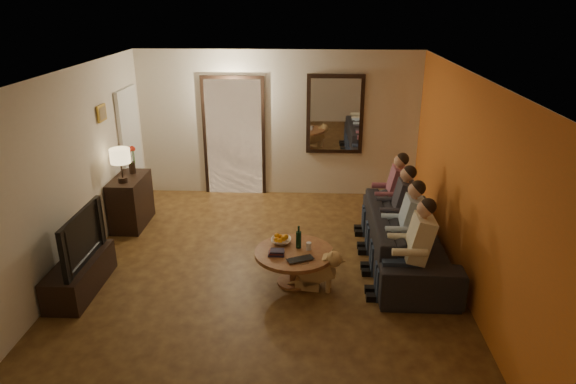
{
  "coord_description": "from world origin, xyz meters",
  "views": [
    {
      "loc": [
        0.59,
        -5.95,
        3.46
      ],
      "look_at": [
        0.3,
        0.3,
        1.05
      ],
      "focal_mm": 32.0,
      "sensor_mm": 36.0,
      "label": 1
    }
  ],
  "objects_px": {
    "person_d": "(391,198)",
    "wine_bottle": "(299,237)",
    "person_b": "(404,232)",
    "coffee_table": "(294,267)",
    "dresser": "(131,201)",
    "sofa": "(407,238)",
    "table_lamp": "(121,165)",
    "dog": "(316,269)",
    "tv": "(74,237)",
    "bowl": "(281,241)",
    "tv_stand": "(80,275)",
    "laptop": "(302,261)",
    "person_c": "(397,213)",
    "person_a": "(413,254)"
  },
  "relations": [
    {
      "from": "person_c",
      "to": "dog",
      "type": "relative_size",
      "value": 2.14
    },
    {
      "from": "table_lamp",
      "to": "wine_bottle",
      "type": "bearing_deg",
      "value": -26.48
    },
    {
      "from": "dog",
      "to": "bowl",
      "type": "xyz_separation_m",
      "value": [
        -0.46,
        0.35,
        0.2
      ]
    },
    {
      "from": "tv",
      "to": "person_b",
      "type": "xyz_separation_m",
      "value": [
        4.07,
        0.61,
        -0.13
      ]
    },
    {
      "from": "person_c",
      "to": "dog",
      "type": "xyz_separation_m",
      "value": [
        -1.14,
        -1.05,
        -0.32
      ]
    },
    {
      "from": "laptop",
      "to": "tv",
      "type": "bearing_deg",
      "value": 155.13
    },
    {
      "from": "dresser",
      "to": "tv_stand",
      "type": "relative_size",
      "value": 0.74
    },
    {
      "from": "dresser",
      "to": "person_b",
      "type": "bearing_deg",
      "value": -18.36
    },
    {
      "from": "person_d",
      "to": "wine_bottle",
      "type": "distance_m",
      "value": 1.97
    },
    {
      "from": "sofa",
      "to": "person_b",
      "type": "height_order",
      "value": "person_b"
    },
    {
      "from": "coffee_table",
      "to": "laptop",
      "type": "xyz_separation_m",
      "value": [
        0.1,
        -0.28,
        0.24
      ]
    },
    {
      "from": "table_lamp",
      "to": "person_d",
      "type": "xyz_separation_m",
      "value": [
        4.07,
        0.07,
        -0.47
      ]
    },
    {
      "from": "table_lamp",
      "to": "tv_stand",
      "type": "height_order",
      "value": "table_lamp"
    },
    {
      "from": "dresser",
      "to": "wine_bottle",
      "type": "height_order",
      "value": "dresser"
    },
    {
      "from": "person_c",
      "to": "dog",
      "type": "bearing_deg",
      "value": -137.31
    },
    {
      "from": "dresser",
      "to": "person_d",
      "type": "distance_m",
      "value": 4.07
    },
    {
      "from": "sofa",
      "to": "person_b",
      "type": "distance_m",
      "value": 0.39
    },
    {
      "from": "tv",
      "to": "sofa",
      "type": "height_order",
      "value": "tv"
    },
    {
      "from": "tv_stand",
      "to": "wine_bottle",
      "type": "bearing_deg",
      "value": 8.28
    },
    {
      "from": "dresser",
      "to": "laptop",
      "type": "bearing_deg",
      "value": -35.26
    },
    {
      "from": "dresser",
      "to": "tv",
      "type": "distance_m",
      "value": 1.99
    },
    {
      "from": "table_lamp",
      "to": "dog",
      "type": "xyz_separation_m",
      "value": [
        2.93,
        -1.58,
        -0.79
      ]
    },
    {
      "from": "tv",
      "to": "bowl",
      "type": "relative_size",
      "value": 4.33
    },
    {
      "from": "dresser",
      "to": "sofa",
      "type": "xyz_separation_m",
      "value": [
        4.17,
        -1.05,
        -0.03
      ]
    },
    {
      "from": "dresser",
      "to": "tv_stand",
      "type": "height_order",
      "value": "dresser"
    },
    {
      "from": "person_c",
      "to": "tv",
      "type": "bearing_deg",
      "value": -163.43
    },
    {
      "from": "tv",
      "to": "sofa",
      "type": "relative_size",
      "value": 0.45
    },
    {
      "from": "dresser",
      "to": "dog",
      "type": "height_order",
      "value": "dresser"
    },
    {
      "from": "tv_stand",
      "to": "wine_bottle",
      "type": "xyz_separation_m",
      "value": [
        2.7,
        0.39,
        0.4
      ]
    },
    {
      "from": "tv_stand",
      "to": "person_d",
      "type": "xyz_separation_m",
      "value": [
        4.07,
        1.81,
        0.4
      ]
    },
    {
      "from": "tv_stand",
      "to": "laptop",
      "type": "height_order",
      "value": "laptop"
    },
    {
      "from": "dog",
      "to": "coffee_table",
      "type": "xyz_separation_m",
      "value": [
        -0.28,
        0.13,
        -0.06
      ]
    },
    {
      "from": "dresser",
      "to": "tv",
      "type": "xyz_separation_m",
      "value": [
        0.0,
        -1.96,
        0.33
      ]
    },
    {
      "from": "person_b",
      "to": "coffee_table",
      "type": "relative_size",
      "value": 1.2
    },
    {
      "from": "table_lamp",
      "to": "tv",
      "type": "relative_size",
      "value": 0.48
    },
    {
      "from": "bowl",
      "to": "person_d",
      "type": "bearing_deg",
      "value": 39.16
    },
    {
      "from": "dresser",
      "to": "tv_stand",
      "type": "xyz_separation_m",
      "value": [
        0.0,
        -1.96,
        -0.2
      ]
    },
    {
      "from": "bowl",
      "to": "dog",
      "type": "bearing_deg",
      "value": -37.71
    },
    {
      "from": "coffee_table",
      "to": "person_a",
      "type": "bearing_deg",
      "value": -11.33
    },
    {
      "from": "table_lamp",
      "to": "dog",
      "type": "height_order",
      "value": "table_lamp"
    },
    {
      "from": "person_a",
      "to": "dog",
      "type": "xyz_separation_m",
      "value": [
        -1.14,
        0.15,
        -0.32
      ]
    },
    {
      "from": "tv",
      "to": "laptop",
      "type": "bearing_deg",
      "value": -89.72
    },
    {
      "from": "table_lamp",
      "to": "person_a",
      "type": "relative_size",
      "value": 0.45
    },
    {
      "from": "table_lamp",
      "to": "person_a",
      "type": "xyz_separation_m",
      "value": [
        4.07,
        -1.73,
        -0.47
      ]
    },
    {
      "from": "person_a",
      "to": "wine_bottle",
      "type": "bearing_deg",
      "value": 164.3
    },
    {
      "from": "tv_stand",
      "to": "person_d",
      "type": "distance_m",
      "value": 4.47
    },
    {
      "from": "bowl",
      "to": "person_c",
      "type": "bearing_deg",
      "value": 23.63
    },
    {
      "from": "sofa",
      "to": "coffee_table",
      "type": "xyz_separation_m",
      "value": [
        -1.51,
        -0.62,
        -0.14
      ]
    },
    {
      "from": "sofa",
      "to": "laptop",
      "type": "height_order",
      "value": "sofa"
    },
    {
      "from": "table_lamp",
      "to": "coffee_table",
      "type": "bearing_deg",
      "value": -28.6
    }
  ]
}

